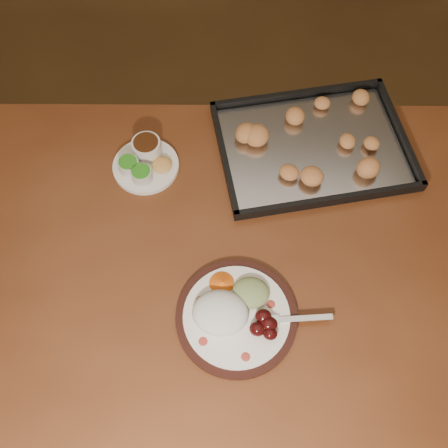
# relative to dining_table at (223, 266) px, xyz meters

# --- Properties ---
(ground) EXTENTS (4.00, 4.00, 0.00)m
(ground) POSITION_rel_dining_table_xyz_m (-0.21, 0.28, -0.65)
(ground) COLOR brown
(ground) RESTS_ON ground
(dining_table) EXTENTS (1.59, 1.05, 0.75)m
(dining_table) POSITION_rel_dining_table_xyz_m (0.00, 0.00, 0.00)
(dining_table) COLOR brown
(dining_table) RESTS_ON ground
(dinner_plate) EXTENTS (0.34, 0.27, 0.06)m
(dinner_plate) POSITION_rel_dining_table_xyz_m (0.04, -0.16, 0.12)
(dinner_plate) COLOR black
(dinner_plate) RESTS_ON dining_table
(condiment_saucer) EXTENTS (0.17, 0.17, 0.06)m
(condiment_saucer) POSITION_rel_dining_table_xyz_m (-0.23, 0.22, 0.12)
(condiment_saucer) COLOR white
(condiment_saucer) RESTS_ON dining_table
(baking_tray) EXTENTS (0.57, 0.49, 0.05)m
(baking_tray) POSITION_rel_dining_table_xyz_m (0.20, 0.32, 0.11)
(baking_tray) COLOR black
(baking_tray) RESTS_ON dining_table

